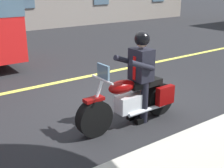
% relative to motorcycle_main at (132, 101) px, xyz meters
% --- Properties ---
extents(ground_plane, '(80.00, 80.00, 0.00)m').
position_rel_motorcycle_main_xyz_m(ground_plane, '(-0.34, -1.01, -0.45)').
color(ground_plane, black).
extents(lane_center_stripe, '(60.00, 0.16, 0.01)m').
position_rel_motorcycle_main_xyz_m(lane_center_stripe, '(-0.34, -3.01, -0.45)').
color(lane_center_stripe, '#E5DB4C').
rests_on(lane_center_stripe, ground_plane).
extents(motorcycle_main, '(2.21, 0.60, 1.26)m').
position_rel_motorcycle_main_xyz_m(motorcycle_main, '(0.00, 0.00, 0.00)').
color(motorcycle_main, black).
rests_on(motorcycle_main, ground_plane).
extents(rider_main, '(0.62, 0.54, 1.74)m').
position_rel_motorcycle_main_xyz_m(rider_main, '(-0.19, -0.00, 0.58)').
color(rider_main, black).
rests_on(rider_main, ground_plane).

